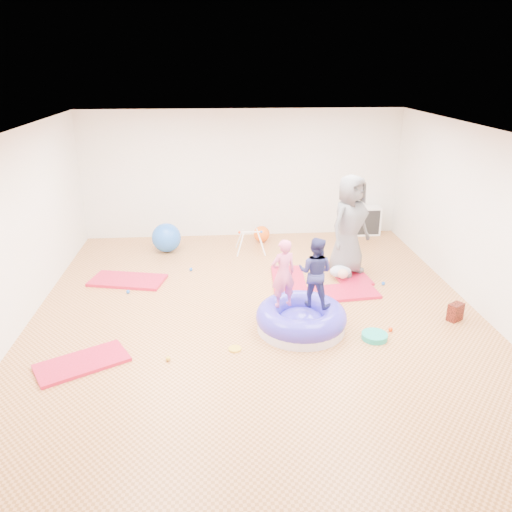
{
  "coord_description": "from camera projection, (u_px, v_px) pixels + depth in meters",
  "views": [
    {
      "loc": [
        -0.58,
        -6.87,
        3.69
      ],
      "look_at": [
        0.0,
        0.3,
        0.9
      ],
      "focal_mm": 35.0,
      "sensor_mm": 36.0,
      "label": 1
    }
  ],
  "objects": [
    {
      "name": "room",
      "position": [
        258.0,
        231.0,
        7.26
      ],
      "size": [
        7.01,
        8.01,
        2.81
      ],
      "color": "tan",
      "rests_on": "ground"
    },
    {
      "name": "gym_mat_front_left",
      "position": [
        82.0,
        363.0,
        6.53
      ],
      "size": [
        1.28,
        1.06,
        0.05
      ],
      "primitive_type": "cube",
      "rotation": [
        0.0,
        0.0,
        0.51
      ],
      "color": "#CE1F48",
      "rests_on": "ground"
    },
    {
      "name": "gym_mat_mid_left",
      "position": [
        128.0,
        280.0,
        9.0
      ],
      "size": [
        1.42,
        0.94,
        0.05
      ],
      "primitive_type": "cube",
      "rotation": [
        0.0,
        0.0,
        -0.23
      ],
      "color": "#CE1F48",
      "rests_on": "ground"
    },
    {
      "name": "gym_mat_center_back",
      "position": [
        288.0,
        279.0,
        9.08
      ],
      "size": [
        0.64,
        1.18,
        0.05
      ],
      "primitive_type": "cube",
      "rotation": [
        0.0,
        0.0,
        1.51
      ],
      "color": "#CE1F48",
      "rests_on": "ground"
    },
    {
      "name": "gym_mat_right",
      "position": [
        341.0,
        293.0,
        8.52
      ],
      "size": [
        1.29,
        0.74,
        0.05
      ],
      "primitive_type": "cube",
      "rotation": [
        0.0,
        0.0,
        0.1
      ],
      "color": "#CE1F48",
      "rests_on": "ground"
    },
    {
      "name": "gym_mat_rear_right",
      "position": [
        348.0,
        273.0,
        9.31
      ],
      "size": [
        0.68,
        1.19,
        0.05
      ],
      "primitive_type": "cube",
      "rotation": [
        0.0,
        0.0,
        1.66
      ],
      "color": "#CE1F48",
      "rests_on": "ground"
    },
    {
      "name": "inflatable_cushion",
      "position": [
        301.0,
        319.0,
        7.36
      ],
      "size": [
        1.34,
        1.34,
        0.42
      ],
      "rotation": [
        0.0,
        0.0,
        0.17
      ],
      "color": "silver",
      "rests_on": "ground"
    },
    {
      "name": "child_pink",
      "position": [
        283.0,
        270.0,
        7.17
      ],
      "size": [
        0.44,
        0.36,
        1.04
      ],
      "primitive_type": "imported",
      "rotation": [
        0.0,
        0.0,
        3.47
      ],
      "color": "#E55E91",
      "rests_on": "inflatable_cushion"
    },
    {
      "name": "child_navy",
      "position": [
        315.0,
        269.0,
        7.19
      ],
      "size": [
        0.64,
        0.58,
        1.06
      ],
      "primitive_type": "imported",
      "rotation": [
        0.0,
        0.0,
        2.69
      ],
      "color": "navy",
      "rests_on": "inflatable_cushion"
    },
    {
      "name": "adult_caregiver",
      "position": [
        350.0,
        225.0,
        8.99
      ],
      "size": [
        1.07,
        1.0,
        1.83
      ],
      "primitive_type": "imported",
      "rotation": [
        0.0,
        0.0,
        0.62
      ],
      "color": "#5D5D5F",
      "rests_on": "gym_mat_rear_right"
    },
    {
      "name": "infant",
      "position": [
        341.0,
        272.0,
        9.01
      ],
      "size": [
        0.39,
        0.4,
        0.23
      ],
      "color": "silver",
      "rests_on": "gym_mat_rear_right"
    },
    {
      "name": "ball_pit_balls",
      "position": [
        262.0,
        300.0,
        8.24
      ],
      "size": [
        4.54,
        3.12,
        0.07
      ],
      "color": "blue",
      "rests_on": "ground"
    },
    {
      "name": "exercise_ball_blue",
      "position": [
        166.0,
        238.0,
        10.36
      ],
      "size": [
        0.6,
        0.6,
        0.6
      ],
      "primitive_type": "sphere",
      "color": "blue",
      "rests_on": "ground"
    },
    {
      "name": "exercise_ball_orange",
      "position": [
        262.0,
        234.0,
        10.97
      ],
      "size": [
        0.36,
        0.36,
        0.36
      ],
      "primitive_type": "sphere",
      "color": "orange",
      "rests_on": "ground"
    },
    {
      "name": "infant_play_gym",
      "position": [
        250.0,
        239.0,
        10.28
      ],
      "size": [
        0.61,
        0.58,
        0.46
      ],
      "rotation": [
        0.0,
        0.0,
        -0.07
      ],
      "color": "white",
      "rests_on": "ground"
    },
    {
      "name": "cube_shelf",
      "position": [
        366.0,
        221.0,
        11.39
      ],
      "size": [
        0.65,
        0.32,
        0.65
      ],
      "color": "white",
      "rests_on": "ground"
    },
    {
      "name": "balance_disc",
      "position": [
        374.0,
        336.0,
        7.13
      ],
      "size": [
        0.37,
        0.37,
        0.08
      ],
      "primitive_type": "cylinder",
      "color": "#1BAA93",
      "rests_on": "ground"
    },
    {
      "name": "backpack",
      "position": [
        455.0,
        312.0,
        7.62
      ],
      "size": [
        0.28,
        0.25,
        0.28
      ],
      "primitive_type": "cube",
      "rotation": [
        0.0,
        0.0,
        0.55
      ],
      "color": "maroon",
      "rests_on": "ground"
    },
    {
      "name": "yellow_toy",
      "position": [
        235.0,
        349.0,
        6.87
      ],
      "size": [
        0.18,
        0.18,
        0.03
      ],
      "primitive_type": "cylinder",
      "color": "gold",
      "rests_on": "ground"
    }
  ]
}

